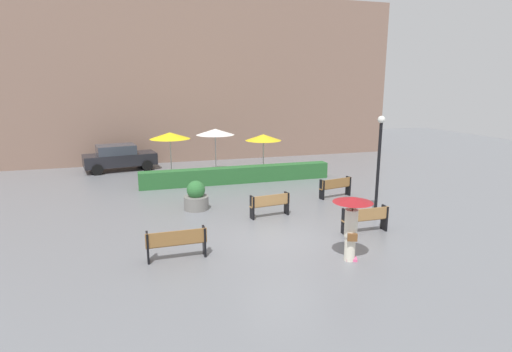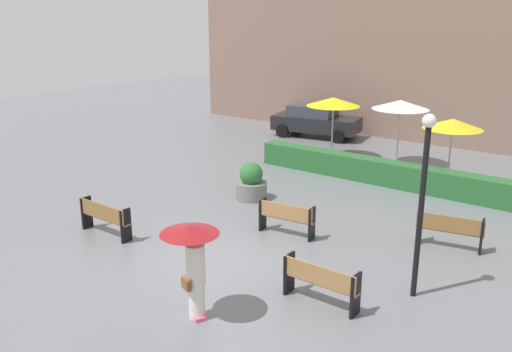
# 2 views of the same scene
# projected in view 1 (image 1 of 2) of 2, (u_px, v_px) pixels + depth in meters

# --- Properties ---
(ground_plane) EXTENTS (60.00, 60.00, 0.00)m
(ground_plane) POSITION_uv_depth(u_px,v_px,m) (281.00, 240.00, 13.66)
(ground_plane) COLOR slate
(bench_near_left) EXTENTS (1.79, 0.36, 0.92)m
(bench_near_left) POSITION_uv_depth(u_px,v_px,m) (177.00, 242.00, 11.99)
(bench_near_left) COLOR olive
(bench_near_left) RESTS_ON ground
(bench_mid_center) EXTENTS (1.65, 0.53, 0.92)m
(bench_mid_center) POSITION_uv_depth(u_px,v_px,m) (270.00, 204.00, 15.91)
(bench_mid_center) COLOR #9E7242
(bench_mid_center) RESTS_ON ground
(bench_far_right) EXTENTS (1.68, 0.63, 0.90)m
(bench_far_right) POSITION_uv_depth(u_px,v_px,m) (336.00, 186.00, 18.71)
(bench_far_right) COLOR olive
(bench_far_right) RESTS_ON ground
(bench_near_right) EXTENTS (1.71, 0.36, 0.91)m
(bench_near_right) POSITION_uv_depth(u_px,v_px,m) (366.00, 218.00, 14.19)
(bench_near_right) COLOR #9E7242
(bench_near_right) RESTS_ON ground
(pedestrian_with_umbrella) EXTENTS (1.15, 1.15, 1.98)m
(pedestrian_with_umbrella) POSITION_uv_depth(u_px,v_px,m) (352.00, 217.00, 11.70)
(pedestrian_with_umbrella) COLOR silver
(pedestrian_with_umbrella) RESTS_ON ground
(planter_pot) EXTENTS (1.02, 1.02, 1.23)m
(planter_pot) POSITION_uv_depth(u_px,v_px,m) (196.00, 197.00, 16.89)
(planter_pot) COLOR slate
(planter_pot) RESTS_ON ground
(lamp_post) EXTENTS (0.28, 0.28, 3.96)m
(lamp_post) POSITION_uv_depth(u_px,v_px,m) (379.00, 156.00, 15.63)
(lamp_post) COLOR black
(lamp_post) RESTS_ON ground
(patio_umbrella_yellow) EXTENTS (2.19, 2.19, 2.59)m
(patio_umbrella_yellow) POSITION_uv_depth(u_px,v_px,m) (170.00, 136.00, 22.02)
(patio_umbrella_yellow) COLOR silver
(patio_umbrella_yellow) RESTS_ON ground
(patio_umbrella_white) EXTENTS (2.20, 2.20, 2.65)m
(patio_umbrella_white) POSITION_uv_depth(u_px,v_px,m) (215.00, 132.00, 23.31)
(patio_umbrella_white) COLOR silver
(patio_umbrella_white) RESTS_ON ground
(patio_umbrella_yellow_far) EXTENTS (2.02, 2.02, 2.40)m
(patio_umbrella_yellow_far) POSITION_uv_depth(u_px,v_px,m) (263.00, 138.00, 22.80)
(patio_umbrella_yellow_far) COLOR silver
(patio_umbrella_yellow_far) RESTS_ON ground
(hedge_strip) EXTENTS (10.22, 0.70, 0.85)m
(hedge_strip) POSITION_uv_depth(u_px,v_px,m) (238.00, 175.00, 21.59)
(hedge_strip) COLOR #28602D
(hedge_strip) RESTS_ON ground
(building_facade) EXTENTS (28.00, 1.20, 11.00)m
(building_facade) POSITION_uv_depth(u_px,v_px,m) (200.00, 79.00, 27.40)
(building_facade) COLOR #846656
(building_facade) RESTS_ON ground
(parked_car) EXTENTS (4.45, 2.57, 1.57)m
(parked_car) POSITION_uv_depth(u_px,v_px,m) (119.00, 157.00, 24.68)
(parked_car) COLOR black
(parked_car) RESTS_ON ground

